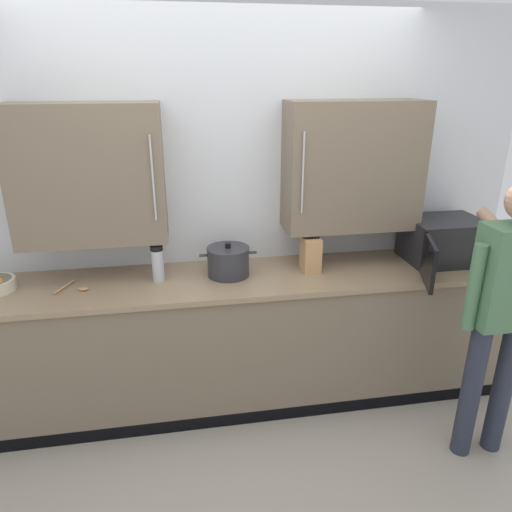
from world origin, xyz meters
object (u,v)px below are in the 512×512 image
(thermos_flask, at_px, (158,263))
(wooden_spoon, at_px, (74,288))
(microwave_oven, at_px, (440,241))
(stock_pot, at_px, (228,261))
(knife_block, at_px, (311,254))
(person_figure, at_px, (504,303))

(thermos_flask, relative_size, wooden_spoon, 1.17)
(microwave_oven, height_order, stock_pot, microwave_oven)
(thermos_flask, bearing_deg, knife_block, 0.37)
(microwave_oven, relative_size, thermos_flask, 3.13)
(knife_block, relative_size, person_figure, 0.19)
(microwave_oven, relative_size, wooden_spoon, 3.66)
(microwave_oven, relative_size, stock_pot, 2.01)
(stock_pot, height_order, person_figure, person_figure)
(person_figure, bearing_deg, wooden_spoon, 163.17)
(microwave_oven, distance_m, thermos_flask, 1.88)
(stock_pot, xyz_separation_m, wooden_spoon, (-0.93, -0.06, -0.08))
(microwave_oven, distance_m, person_figure, 0.77)
(stock_pot, relative_size, thermos_flask, 1.56)
(stock_pot, bearing_deg, microwave_oven, 0.00)
(microwave_oven, xyz_separation_m, thermos_flask, (-1.88, -0.02, -0.03))
(stock_pot, relative_size, person_figure, 0.22)
(thermos_flask, bearing_deg, microwave_oven, 0.54)
(knife_block, bearing_deg, stock_pot, 178.79)
(knife_block, bearing_deg, thermos_flask, -179.63)
(thermos_flask, bearing_deg, person_figure, -22.14)
(knife_block, xyz_separation_m, wooden_spoon, (-1.47, -0.05, -0.11))
(wooden_spoon, distance_m, person_figure, 2.42)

